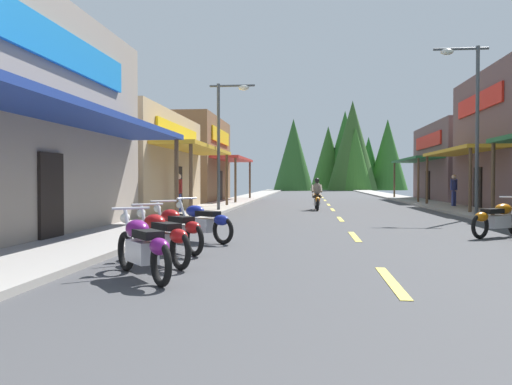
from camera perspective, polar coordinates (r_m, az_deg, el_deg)
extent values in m
cube|color=#424244|center=(31.35, 7.88, -1.43)|extent=(9.72, 91.71, 0.10)
cube|color=#9E9991|center=(31.70, -3.06, -1.19)|extent=(2.31, 91.71, 0.12)
cube|color=#9E9991|center=(32.14, 18.66, -1.23)|extent=(2.31, 91.71, 0.12)
cube|color=#E0C64C|center=(7.86, 14.47, -9.34)|extent=(0.16, 2.40, 0.01)
cube|color=#E0C64C|center=(13.81, 10.64, -4.72)|extent=(0.16, 2.40, 0.01)
cube|color=#E0C64C|center=(19.86, 9.13, -2.87)|extent=(0.16, 2.40, 0.01)
cube|color=#E0C64C|center=(26.14, 8.31, -1.86)|extent=(0.16, 2.40, 0.01)
cube|color=#E0C64C|center=(31.41, 7.87, -1.32)|extent=(0.16, 2.40, 0.01)
cube|color=#E0C64C|center=(38.23, 7.49, -0.85)|extent=(0.16, 2.40, 0.01)
cube|color=#E0C64C|center=(44.09, 7.25, -0.56)|extent=(0.16, 2.40, 0.01)
cube|color=#E0C64C|center=(49.71, 7.08, -0.35)|extent=(0.16, 2.40, 0.01)
cube|color=#E0C64C|center=(55.06, 6.95, -0.18)|extent=(0.16, 2.40, 0.01)
cube|color=#E0C64C|center=(61.31, 6.82, -0.03)|extent=(0.16, 2.40, 0.01)
cube|color=#E0C64C|center=(66.31, 6.74, 0.07)|extent=(0.16, 2.40, 0.01)
cube|color=navy|center=(12.80, -17.93, 7.74)|extent=(1.80, 11.49, 0.16)
cylinder|color=brown|center=(17.75, -8.61, 1.17)|extent=(0.14, 0.14, 2.82)
cube|color=#197FCC|center=(13.46, -21.38, 15.05)|extent=(0.10, 8.94, 0.90)
cube|color=black|center=(13.09, -21.33, -0.54)|extent=(0.08, 1.10, 2.10)
cube|color=tan|center=(25.88, -17.99, 3.06)|extent=(8.81, 10.12, 4.53)
cube|color=gold|center=(24.27, -6.42, 4.74)|extent=(1.80, 9.11, 0.16)
cylinder|color=brown|center=(19.83, -7.08, 1.19)|extent=(0.14, 0.14, 2.82)
cylinder|color=brown|center=(28.38, -3.18, 1.24)|extent=(0.14, 0.14, 2.82)
cube|color=yellow|center=(24.51, -8.36, 6.18)|extent=(0.10, 7.08, 0.90)
cube|color=black|center=(24.43, -8.38, 0.37)|extent=(0.08, 1.10, 2.10)
cube|color=brown|center=(36.67, -9.74, 3.48)|extent=(7.54, 9.16, 5.68)
cube|color=#B72D28|center=(35.71, -2.49, 3.65)|extent=(1.80, 8.25, 0.16)
cylinder|color=brown|center=(31.70, -2.24, 1.25)|extent=(0.14, 0.14, 2.82)
cylinder|color=brown|center=(39.49, -0.67, 1.27)|extent=(0.14, 0.14, 2.82)
cube|color=yellow|center=(35.94, -3.82, 6.08)|extent=(0.10, 6.41, 0.90)
cube|color=black|center=(35.82, -3.85, 0.68)|extent=(0.08, 1.10, 2.10)
cylinder|color=brown|center=(21.20, 24.32, 1.09)|extent=(0.14, 0.14, 2.82)
cube|color=gold|center=(27.93, 21.25, 4.21)|extent=(1.80, 8.50, 0.16)
cylinder|color=brown|center=(23.81, 22.21, 1.12)|extent=(0.14, 0.14, 2.82)
cylinder|color=brown|center=(31.66, 18.05, 1.19)|extent=(0.14, 0.14, 2.82)
cube|color=red|center=(28.39, 22.95, 8.99)|extent=(0.10, 6.61, 0.90)
cube|color=black|center=(28.14, 22.91, 0.40)|extent=(0.08, 1.10, 2.10)
cube|color=brown|center=(39.85, 23.82, 2.99)|extent=(8.00, 10.55, 5.37)
cube|color=#236033|center=(38.62, 16.88, 3.42)|extent=(1.80, 9.49, 0.16)
cylinder|color=brown|center=(34.00, 17.19, 1.20)|extent=(0.14, 0.14, 2.82)
cylinder|color=brown|center=(42.94, 14.77, 1.23)|extent=(0.14, 0.14, 2.82)
cube|color=red|center=(38.86, 18.11, 5.30)|extent=(0.10, 7.38, 0.90)
cube|color=black|center=(38.77, 18.11, 0.67)|extent=(0.08, 1.10, 2.10)
cylinder|color=#474C51|center=(24.00, -4.09, 4.82)|extent=(0.14, 0.14, 5.83)
cylinder|color=#474C51|center=(24.23, -2.60, 11.49)|extent=(2.06, 0.10, 0.10)
ellipsoid|color=silver|center=(24.15, -1.34, 11.29)|extent=(0.50, 0.30, 0.24)
cylinder|color=#474C51|center=(22.01, 22.86, 6.04)|extent=(0.14, 0.14, 6.60)
cylinder|color=#474C51|center=(22.33, 21.34, 14.31)|extent=(2.06, 0.10, 0.10)
ellipsoid|color=silver|center=(22.17, 19.98, 14.15)|extent=(0.50, 0.30, 0.24)
torus|color=black|center=(14.17, 23.13, -3.38)|extent=(0.57, 0.47, 0.64)
cube|color=silver|center=(14.78, 24.80, -2.89)|extent=(0.73, 0.65, 0.32)
ellipsoid|color=#BF660C|center=(14.93, 25.24, -1.62)|extent=(0.64, 0.60, 0.28)
cube|color=black|center=(14.55, 24.27, -1.84)|extent=(0.65, 0.59, 0.12)
ellipsoid|color=#BF660C|center=(14.19, 23.25, -2.44)|extent=(0.50, 0.46, 0.24)
cylinder|color=silver|center=(15.17, 25.86, -0.45)|extent=(0.40, 0.50, 0.04)
torus|color=black|center=(8.73, -13.92, -6.19)|extent=(0.47, 0.57, 0.64)
torus|color=black|center=(7.33, -10.28, -7.61)|extent=(0.47, 0.57, 0.64)
cube|color=silver|center=(8.01, -12.27, -6.28)|extent=(0.65, 0.73, 0.32)
ellipsoid|color=#721972|center=(8.17, -12.75, -3.88)|extent=(0.60, 0.64, 0.28)
cube|color=black|center=(7.75, -11.66, -4.45)|extent=(0.59, 0.65, 0.12)
ellipsoid|color=#721972|center=(7.35, -10.43, -5.78)|extent=(0.46, 0.50, 0.24)
cylinder|color=silver|center=(8.57, -13.67, -4.11)|extent=(0.27, 0.33, 0.71)
cylinder|color=silver|center=(8.43, -13.43, -1.68)|extent=(0.50, 0.40, 0.04)
sphere|color=white|center=(8.71, -14.00, -2.71)|extent=(0.16, 0.16, 0.16)
torus|color=black|center=(9.98, -12.25, -5.24)|extent=(0.50, 0.54, 0.64)
torus|color=black|center=(8.63, -8.22, -6.25)|extent=(0.50, 0.54, 0.64)
cube|color=silver|center=(9.29, -10.39, -5.22)|extent=(0.67, 0.71, 0.32)
ellipsoid|color=#A51414|center=(9.44, -10.92, -3.17)|extent=(0.61, 0.63, 0.28)
cube|color=black|center=(9.04, -9.71, -3.62)|extent=(0.61, 0.63, 0.12)
ellipsoid|color=#A51414|center=(8.65, -8.38, -4.70)|extent=(0.47, 0.49, 0.24)
cylinder|color=silver|center=(9.83, -11.96, -3.41)|extent=(0.29, 0.32, 0.71)
cylinder|color=silver|center=(9.69, -11.68, -1.28)|extent=(0.47, 0.43, 0.04)
sphere|color=white|center=(9.96, -12.34, -2.19)|extent=(0.16, 0.16, 0.16)
torus|color=black|center=(11.48, -10.56, -4.37)|extent=(0.51, 0.54, 0.64)
torus|color=black|center=(10.17, -6.73, -5.10)|extent=(0.51, 0.54, 0.64)
cube|color=silver|center=(10.81, -8.76, -4.29)|extent=(0.68, 0.70, 0.32)
ellipsoid|color=#A51414|center=(10.96, -9.27, -2.54)|extent=(0.62, 0.63, 0.28)
cube|color=black|center=(10.57, -8.12, -2.90)|extent=(0.61, 0.63, 0.12)
ellipsoid|color=#A51414|center=(10.19, -6.87, -3.78)|extent=(0.48, 0.49, 0.24)
cylinder|color=silver|center=(11.33, -10.27, -2.77)|extent=(0.30, 0.31, 0.71)
cylinder|color=silver|center=(11.21, -10.00, -0.92)|extent=(0.47, 0.44, 0.04)
sphere|color=white|center=(11.46, -10.64, -1.73)|extent=(0.16, 0.16, 0.16)
torus|color=black|center=(13.08, -8.21, -3.67)|extent=(0.57, 0.46, 0.64)
torus|color=black|center=(11.97, -3.60, -4.12)|extent=(0.57, 0.46, 0.64)
cube|color=silver|center=(12.51, -6.01, -3.52)|extent=(0.73, 0.64, 0.32)
ellipsoid|color=navy|center=(12.63, -6.62, -2.02)|extent=(0.64, 0.59, 0.28)
cube|color=black|center=(12.30, -5.24, -2.29)|extent=(0.65, 0.58, 0.12)
ellipsoid|color=navy|center=(11.98, -3.77, -3.01)|extent=(0.50, 0.45, 0.24)
cylinder|color=silver|center=(12.95, -7.85, -2.25)|extent=(0.33, 0.27, 0.71)
cylinder|color=silver|center=(12.84, -7.51, -0.63)|extent=(0.39, 0.51, 0.04)
sphere|color=white|center=(13.07, -8.31, -1.34)|extent=(0.16, 0.16, 0.16)
torus|color=black|center=(26.62, 6.52, -1.12)|extent=(0.12, 0.64, 0.64)
torus|color=black|center=(25.12, 6.70, -1.27)|extent=(0.12, 0.64, 0.64)
cube|color=silver|center=(25.86, 6.61, -1.02)|extent=(0.31, 0.71, 0.32)
ellipsoid|color=#BF660C|center=(26.05, 6.59, -0.29)|extent=(0.34, 0.57, 0.28)
cube|color=black|center=(25.60, 6.64, -0.41)|extent=(0.30, 0.61, 0.12)
ellipsoid|color=#BF660C|center=(25.16, 6.70, -0.74)|extent=(0.26, 0.45, 0.24)
cylinder|color=silver|center=(26.47, 6.54, -0.42)|extent=(0.07, 0.37, 0.71)
cylinder|color=silver|center=(26.35, 6.56, 0.38)|extent=(0.60, 0.06, 0.04)
sphere|color=white|center=(26.63, 6.52, 0.02)|extent=(0.16, 0.16, 0.16)
ellipsoid|color=#726659|center=(25.70, 6.63, 0.42)|extent=(0.39, 0.39, 0.64)
sphere|color=black|center=(25.74, 6.63, 1.31)|extent=(0.24, 0.24, 0.24)
cylinder|color=#726659|center=(25.87, 6.26, -0.35)|extent=(0.16, 0.43, 0.24)
cylinder|color=#726659|center=(25.99, 6.14, 0.43)|extent=(0.12, 0.51, 0.40)
cylinder|color=#726659|center=(25.88, 6.96, -0.35)|extent=(0.16, 0.43, 0.24)
cylinder|color=#726659|center=(26.01, 7.05, 0.43)|extent=(0.12, 0.51, 0.40)
cylinder|color=#333F8C|center=(22.40, -8.28, -1.29)|extent=(0.14, 0.14, 0.87)
cylinder|color=#333F8C|center=(22.56, -8.50, -1.28)|extent=(0.14, 0.14, 0.87)
ellipsoid|color=maroon|center=(22.46, -8.40, 0.61)|extent=(0.44, 0.44, 0.62)
cylinder|color=maroon|center=(22.25, -8.10, 0.69)|extent=(0.09, 0.09, 0.59)
cylinder|color=maroon|center=(22.67, -8.69, 0.70)|extent=(0.09, 0.09, 0.59)
sphere|color=beige|center=(22.46, -8.40, 1.73)|extent=(0.24, 0.24, 0.24)
cylinder|color=#333F8C|center=(29.12, 20.56, -0.75)|extent=(0.14, 0.14, 0.88)
cylinder|color=#333F8C|center=(29.27, 20.75, -0.74)|extent=(0.14, 0.14, 0.88)
ellipsoid|color=#333F8C|center=(29.18, 20.67, 0.74)|extent=(0.44, 0.44, 0.63)
cylinder|color=#333F8C|center=(28.97, 20.42, 0.80)|extent=(0.09, 0.09, 0.59)
cylinder|color=#333F8C|center=(29.38, 20.92, 0.80)|extent=(0.09, 0.09, 0.59)
sphere|color=beige|center=(29.18, 20.68, 1.61)|extent=(0.24, 0.24, 0.24)
cone|color=#2A6123|center=(81.50, 9.63, 4.53)|extent=(6.75, 6.75, 12.05)
cone|color=#326823|center=(75.85, 10.73, 3.61)|extent=(5.04, 5.04, 9.00)
cone|color=#2D6423|center=(80.97, 14.08, 4.01)|extent=(5.93, 5.93, 10.59)
cone|color=#276323|center=(81.73, 12.11, 3.11)|extent=(4.52, 4.52, 8.07)
cone|color=#2A5923|center=(75.04, 4.08, 4.12)|extent=(5.71, 5.71, 10.20)
cone|color=#315623|center=(77.36, 10.42, 5.04)|extent=(7.25, 7.25, 12.95)
cone|color=#305F23|center=(81.04, 7.84, 3.73)|extent=(5.44, 5.44, 9.72)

